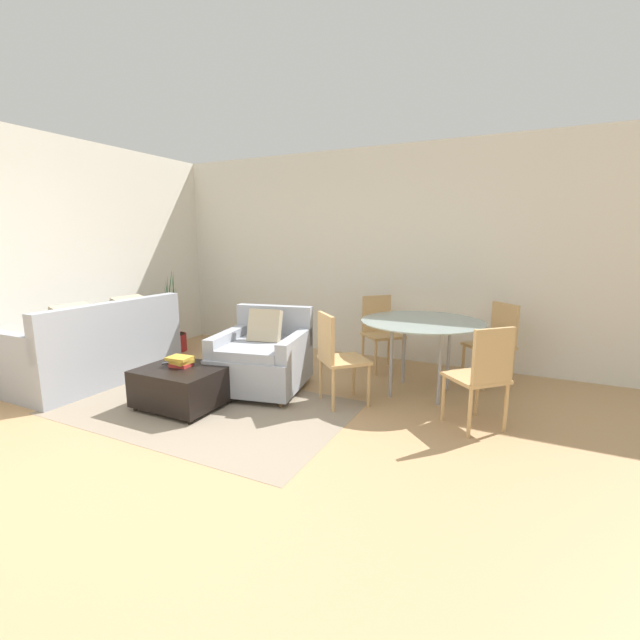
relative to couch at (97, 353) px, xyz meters
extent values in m
plane|color=tan|center=(2.31, -0.91, -0.32)|extent=(20.00, 20.00, 0.00)
cube|color=silver|center=(2.31, 2.38, 1.06)|extent=(12.00, 0.06, 2.75)
cube|color=silver|center=(-0.58, 0.59, 1.06)|extent=(0.06, 12.00, 2.75)
cube|color=gray|center=(1.66, -0.13, -0.32)|extent=(2.73, 1.65, 0.00)
cube|color=brown|center=(1.66, -0.72, -0.31)|extent=(2.67, 0.06, 0.00)
cube|color=brown|center=(1.66, -0.48, -0.31)|extent=(2.67, 0.06, 0.00)
cube|color=brown|center=(1.66, -0.25, -0.31)|extent=(2.67, 0.06, 0.00)
cube|color=brown|center=(1.66, -0.01, -0.31)|extent=(2.67, 0.06, 0.00)
cube|color=brown|center=(1.66, 0.23, -0.31)|extent=(2.67, 0.06, 0.00)
cube|color=brown|center=(1.66, 0.46, -0.31)|extent=(2.67, 0.06, 0.00)
cube|color=#999EA8|center=(-0.05, 0.00, -0.10)|extent=(0.92, 1.77, 0.44)
cube|color=#999EA8|center=(0.33, 0.00, 0.36)|extent=(0.14, 1.77, 0.48)
cube|color=#999EA8|center=(-0.05, 0.82, 0.25)|extent=(0.84, 0.12, 0.26)
cube|color=#999EA8|center=(-0.05, -0.82, 0.25)|extent=(0.84, 0.12, 0.26)
cube|color=tan|center=(0.04, 0.40, 0.40)|extent=(0.19, 0.40, 0.41)
cube|color=tan|center=(0.04, -0.31, 0.40)|extent=(0.19, 0.40, 0.41)
cube|color=#999EA8|center=(1.87, 0.54, -0.08)|extent=(1.04, 1.10, 0.36)
cube|color=#999EA8|center=(1.88, 0.50, 0.15)|extent=(0.78, 0.93, 0.10)
cube|color=#999EA8|center=(1.79, 0.94, 0.32)|extent=(0.88, 0.29, 0.43)
cube|color=#999EA8|center=(1.50, 0.46, 0.20)|extent=(0.29, 0.87, 0.20)
cube|color=#999EA8|center=(2.24, 0.61, 0.20)|extent=(0.29, 0.87, 0.20)
cylinder|color=brown|center=(1.60, 0.08, -0.29)|extent=(0.05, 0.05, 0.06)
cylinder|color=brown|center=(2.30, 0.22, -0.29)|extent=(0.05, 0.05, 0.06)
cylinder|color=brown|center=(1.44, 0.85, -0.29)|extent=(0.05, 0.05, 0.06)
cylinder|color=brown|center=(2.14, 0.99, -0.29)|extent=(0.05, 0.05, 0.06)
cube|color=tan|center=(1.85, 0.65, 0.36)|extent=(0.38, 0.27, 0.36)
cube|color=black|center=(1.45, -0.19, -0.10)|extent=(0.77, 0.63, 0.35)
cylinder|color=black|center=(1.11, -0.46, -0.30)|extent=(0.04, 0.04, 0.04)
cylinder|color=black|center=(1.78, -0.46, -0.30)|extent=(0.04, 0.04, 0.04)
cylinder|color=black|center=(1.11, 0.08, -0.30)|extent=(0.04, 0.04, 0.04)
cylinder|color=black|center=(1.78, 0.08, -0.30)|extent=(0.04, 0.04, 0.04)
cube|color=#B72D28|center=(1.42, -0.15, 0.08)|extent=(0.20, 0.16, 0.03)
cube|color=gold|center=(1.41, -0.14, 0.12)|extent=(0.20, 0.19, 0.03)
cube|color=gold|center=(1.40, -0.15, 0.15)|extent=(0.23, 0.18, 0.03)
cube|color=#333338|center=(1.24, -0.12, 0.07)|extent=(0.13, 0.14, 0.01)
cylinder|color=maroon|center=(-0.20, 1.33, -0.20)|extent=(0.39, 0.39, 0.24)
cylinder|color=black|center=(-0.20, 1.33, -0.08)|extent=(0.36, 0.36, 0.02)
cone|color=#286033|center=(-0.11, 1.34, 0.38)|extent=(0.05, 0.11, 0.91)
cone|color=#286033|center=(-0.15, 1.40, 0.27)|extent=(0.08, 0.06, 0.69)
cone|color=#286033|center=(-0.21, 1.40, 0.37)|extent=(0.12, 0.05, 0.89)
cone|color=#286033|center=(-0.27, 1.37, 0.39)|extent=(0.11, 0.19, 0.92)
cone|color=#286033|center=(-0.24, 1.32, 0.35)|extent=(0.08, 0.16, 0.85)
cone|color=#286033|center=(-0.21, 1.29, 0.28)|extent=(0.14, 0.08, 0.70)
cone|color=#286033|center=(-0.15, 1.26, 0.33)|extent=(0.08, 0.07, 0.80)
cylinder|color=#8C9E99|center=(3.40, 1.19, 0.45)|extent=(1.24, 1.24, 0.01)
cylinder|color=#99999E|center=(3.16, 0.95, 0.06)|extent=(0.04, 0.04, 0.76)
cylinder|color=#99999E|center=(3.64, 0.95, 0.06)|extent=(0.04, 0.04, 0.76)
cylinder|color=#99999E|center=(3.16, 1.43, 0.06)|extent=(0.04, 0.04, 0.76)
cylinder|color=#99999E|center=(3.64, 1.43, 0.06)|extent=(0.04, 0.04, 0.76)
cube|color=tan|center=(2.80, 0.59, 0.12)|extent=(0.59, 0.59, 0.03)
cube|color=tan|center=(2.67, 0.45, 0.36)|extent=(0.29, 0.29, 0.45)
cylinder|color=tan|center=(3.06, 0.59, -0.11)|extent=(0.03, 0.03, 0.42)
cylinder|color=tan|center=(2.80, 0.84, -0.11)|extent=(0.03, 0.03, 0.42)
cylinder|color=tan|center=(2.80, 0.33, -0.11)|extent=(0.03, 0.03, 0.42)
cylinder|color=tan|center=(2.55, 0.59, -0.11)|extent=(0.03, 0.03, 0.42)
cube|color=tan|center=(4.01, 0.59, 0.12)|extent=(0.59, 0.59, 0.03)
cube|color=tan|center=(4.14, 0.45, 0.36)|extent=(0.29, 0.29, 0.45)
cylinder|color=tan|center=(4.01, 0.84, -0.11)|extent=(0.03, 0.03, 0.42)
cylinder|color=tan|center=(3.75, 0.59, -0.11)|extent=(0.03, 0.03, 0.42)
cylinder|color=tan|center=(4.26, 0.59, -0.11)|extent=(0.03, 0.03, 0.42)
cylinder|color=tan|center=(4.01, 0.33, -0.11)|extent=(0.03, 0.03, 0.42)
cube|color=tan|center=(2.80, 1.79, 0.12)|extent=(0.59, 0.59, 0.03)
cube|color=tan|center=(2.67, 1.93, 0.36)|extent=(0.29, 0.29, 0.45)
cylinder|color=tan|center=(2.80, 1.54, -0.11)|extent=(0.03, 0.03, 0.42)
cylinder|color=tan|center=(3.06, 1.79, -0.11)|extent=(0.03, 0.03, 0.42)
cylinder|color=tan|center=(2.55, 1.79, -0.11)|extent=(0.03, 0.03, 0.42)
cylinder|color=tan|center=(2.80, 2.05, -0.11)|extent=(0.03, 0.03, 0.42)
cube|color=tan|center=(4.01, 1.79, 0.12)|extent=(0.59, 0.59, 0.03)
cube|color=tan|center=(4.14, 1.93, 0.36)|extent=(0.29, 0.29, 0.45)
cylinder|color=tan|center=(3.75, 1.79, -0.11)|extent=(0.03, 0.03, 0.42)
cylinder|color=tan|center=(4.01, 1.54, -0.11)|extent=(0.03, 0.03, 0.42)
cylinder|color=tan|center=(4.01, 2.05, -0.11)|extent=(0.03, 0.03, 0.42)
cylinder|color=tan|center=(4.26, 1.79, -0.11)|extent=(0.03, 0.03, 0.42)
camera|label=1|loc=(4.35, -3.10, 1.27)|focal=24.00mm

